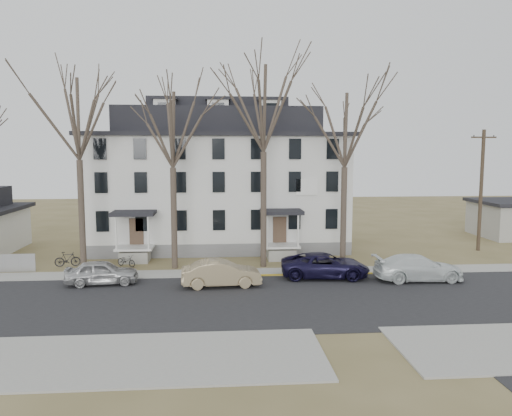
{
  "coord_description": "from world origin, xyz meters",
  "views": [
    {
      "loc": [
        -2.07,
        -23.44,
        7.89
      ],
      "look_at": [
        0.43,
        9.0,
        4.13
      ],
      "focal_mm": 35.0,
      "sensor_mm": 36.0,
      "label": 1
    }
  ],
  "objects": [
    {
      "name": "car_tan",
      "position": [
        -1.91,
        4.92,
        0.76
      ],
      "size": [
        4.7,
        1.88,
        1.52
      ],
      "primitive_type": "imported",
      "rotation": [
        0.0,
        0.0,
        1.63
      ],
      "color": "#978460",
      "rests_on": "ground"
    },
    {
      "name": "bicycle_left",
      "position": [
        -8.31,
        10.34,
        0.41
      ],
      "size": [
        1.59,
        1.31,
        0.81
      ],
      "primitive_type": "imported",
      "rotation": [
        0.0,
        0.0,
        0.98
      ],
      "color": "black",
      "rests_on": "ground"
    },
    {
      "name": "utility_pole_far",
      "position": [
        18.5,
        14.0,
        4.9
      ],
      "size": [
        2.0,
        0.28,
        9.5
      ],
      "color": "#3D3023",
      "rests_on": "ground"
    },
    {
      "name": "tree_mid_right",
      "position": [
        6.5,
        9.8,
        9.6
      ],
      "size": [
        7.8,
        7.8,
        12.74
      ],
      "color": "#473B31",
      "rests_on": "ground"
    },
    {
      "name": "bicycle_right",
      "position": [
        -12.29,
        10.66,
        0.51
      ],
      "size": [
        1.74,
        0.73,
        1.01
      ],
      "primitive_type": "imported",
      "rotation": [
        0.0,
        0.0,
        1.73
      ],
      "color": "black",
      "rests_on": "ground"
    },
    {
      "name": "car_navy",
      "position": [
        4.54,
        6.47,
        0.76
      ],
      "size": [
        5.67,
        3.04,
        1.51
      ],
      "primitive_type": "imported",
      "rotation": [
        0.0,
        0.0,
        1.47
      ],
      "color": "black",
      "rests_on": "ground"
    },
    {
      "name": "near_sidewalk_left",
      "position": [
        -8.0,
        -5.0,
        0.0
      ],
      "size": [
        20.0,
        5.0,
        0.08
      ],
      "primitive_type": "cube",
      "color": "#A09F97",
      "rests_on": "ground"
    },
    {
      "name": "tree_center",
      "position": [
        1.0,
        9.8,
        11.08
      ],
      "size": [
        9.0,
        9.0,
        14.7
      ],
      "color": "#473B31",
      "rests_on": "ground"
    },
    {
      "name": "tree_far_left",
      "position": [
        -11.0,
        9.8,
        10.34
      ],
      "size": [
        8.4,
        8.4,
        13.72
      ],
      "color": "#473B31",
      "rests_on": "ground"
    },
    {
      "name": "car_silver",
      "position": [
        -8.92,
        5.9,
        0.71
      ],
      "size": [
        4.34,
        2.08,
        1.43
      ],
      "primitive_type": "imported",
      "rotation": [
        0.0,
        0.0,
        1.67
      ],
      "color": "#B7B7B7",
      "rests_on": "ground"
    },
    {
      "name": "boarding_house",
      "position": [
        -2.0,
        17.95,
        5.38
      ],
      "size": [
        20.8,
        12.36,
        12.05
      ],
      "color": "slate",
      "rests_on": "ground"
    },
    {
      "name": "main_road",
      "position": [
        0.0,
        2.0,
        0.0
      ],
      "size": [
        120.0,
        10.0,
        0.04
      ],
      "primitive_type": "cube",
      "color": "#27272A",
      "rests_on": "ground"
    },
    {
      "name": "car_white",
      "position": [
        10.04,
        5.36,
        0.77
      ],
      "size": [
        5.36,
        2.23,
        1.55
      ],
      "primitive_type": "imported",
      "rotation": [
        0.0,
        0.0,
        1.56
      ],
      "color": "white",
      "rests_on": "ground"
    },
    {
      "name": "ground",
      "position": [
        0.0,
        0.0,
        0.0
      ],
      "size": [
        120.0,
        120.0,
        0.0
      ],
      "primitive_type": "plane",
      "color": "olive",
      "rests_on": "ground"
    },
    {
      "name": "yellow_curb",
      "position": [
        5.0,
        7.1,
        0.0
      ],
      "size": [
        14.0,
        0.25,
        0.06
      ],
      "primitive_type": "cube",
      "color": "gold",
      "rests_on": "ground"
    },
    {
      "name": "far_sidewalk",
      "position": [
        0.0,
        8.0,
        0.0
      ],
      "size": [
        120.0,
        2.0,
        0.08
      ],
      "primitive_type": "cube",
      "color": "#A09F97",
      "rests_on": "ground"
    },
    {
      "name": "tree_mid_left",
      "position": [
        -5.0,
        9.8,
        9.6
      ],
      "size": [
        7.8,
        7.8,
        12.74
      ],
      "color": "#473B31",
      "rests_on": "ground"
    }
  ]
}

